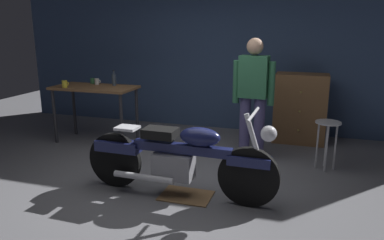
% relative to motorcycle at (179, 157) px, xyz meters
% --- Properties ---
extents(ground_plane, '(12.00, 12.00, 0.00)m').
position_rel_motorcycle_xyz_m(ground_plane, '(-0.16, 0.13, -0.45)').
color(ground_plane, slate).
extents(back_wall, '(8.00, 0.12, 3.10)m').
position_rel_motorcycle_xyz_m(back_wall, '(-0.16, 2.93, 1.10)').
color(back_wall, '#384C70').
rests_on(back_wall, ground_plane).
extents(workbench, '(1.30, 0.64, 0.90)m').
position_rel_motorcycle_xyz_m(workbench, '(-1.93, 1.47, 0.34)').
color(workbench, brown).
rests_on(workbench, ground_plane).
extents(motorcycle, '(2.19, 0.60, 1.00)m').
position_rel_motorcycle_xyz_m(motorcycle, '(0.00, 0.00, 0.00)').
color(motorcycle, black).
rests_on(motorcycle, ground_plane).
extents(person_standing, '(0.57, 0.25, 1.67)m').
position_rel_motorcycle_xyz_m(person_standing, '(0.57, 1.41, 0.48)').
color(person_standing, '#504B7C').
rests_on(person_standing, ground_plane).
extents(shop_stool, '(0.32, 0.32, 0.64)m').
position_rel_motorcycle_xyz_m(shop_stool, '(1.55, 1.31, 0.05)').
color(shop_stool, '#B2B2B7').
rests_on(shop_stool, ground_plane).
extents(wooden_dresser, '(0.80, 0.47, 1.10)m').
position_rel_motorcycle_xyz_m(wooden_dresser, '(1.17, 2.43, 0.10)').
color(wooden_dresser, brown).
rests_on(wooden_dresser, ground_plane).
extents(drip_tray, '(0.56, 0.40, 0.01)m').
position_rel_motorcycle_xyz_m(drip_tray, '(0.08, 0.00, -0.44)').
color(drip_tray, olive).
rests_on(drip_tray, ground_plane).
extents(mug_white_ceramic, '(0.10, 0.07, 0.10)m').
position_rel_motorcycle_xyz_m(mug_white_ceramic, '(-1.99, 1.65, 0.50)').
color(mug_white_ceramic, white).
rests_on(mug_white_ceramic, workbench).
extents(mug_green_speckled, '(0.11, 0.08, 0.09)m').
position_rel_motorcycle_xyz_m(mug_green_speckled, '(-2.11, 1.71, 0.49)').
color(mug_green_speckled, '#3D7F4C').
rests_on(mug_green_speckled, workbench).
extents(mug_yellow_tall, '(0.12, 0.08, 0.11)m').
position_rel_motorcycle_xyz_m(mug_yellow_tall, '(-2.29, 1.23, 0.51)').
color(mug_yellow_tall, yellow).
rests_on(mug_yellow_tall, workbench).
extents(bottle, '(0.06, 0.06, 0.24)m').
position_rel_motorcycle_xyz_m(bottle, '(-1.67, 1.64, 0.55)').
color(bottle, '#3F4C59').
rests_on(bottle, workbench).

